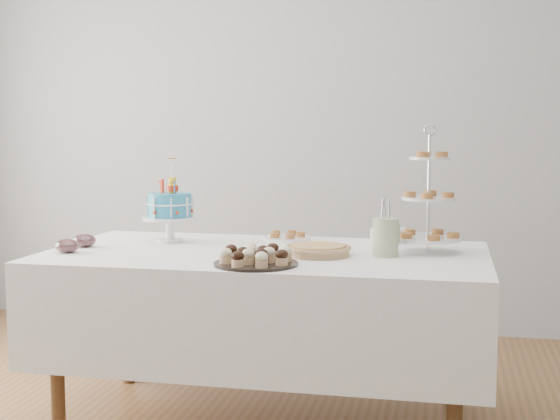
% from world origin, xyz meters
% --- Properties ---
extents(walls, '(5.04, 4.04, 2.70)m').
position_xyz_m(walls, '(0.00, 0.00, 1.35)').
color(walls, '#A6A8AB').
rests_on(walls, floor).
extents(table, '(1.92, 1.02, 0.77)m').
position_xyz_m(table, '(0.00, 0.30, 0.54)').
color(table, white).
rests_on(table, floor).
extents(birthday_cake, '(0.26, 0.26, 0.40)m').
position_xyz_m(birthday_cake, '(-0.51, 0.48, 0.88)').
color(birthday_cake, white).
rests_on(birthday_cake, table).
extents(cupcake_tray, '(0.34, 0.34, 0.08)m').
position_xyz_m(cupcake_tray, '(0.04, -0.04, 0.81)').
color(cupcake_tray, black).
rests_on(cupcake_tray, table).
extents(pie, '(0.29, 0.29, 0.05)m').
position_xyz_m(pie, '(0.24, 0.24, 0.80)').
color(pie, tan).
rests_on(pie, table).
extents(tiered_stand, '(0.29, 0.29, 0.56)m').
position_xyz_m(tiered_stand, '(0.70, 0.43, 1.00)').
color(tiered_stand, silver).
rests_on(tiered_stand, table).
extents(plate_stack, '(0.17, 0.17, 0.07)m').
position_xyz_m(plate_stack, '(0.50, 0.70, 0.80)').
color(plate_stack, white).
rests_on(plate_stack, table).
extents(pastry_plate, '(0.24, 0.24, 0.04)m').
position_xyz_m(pastry_plate, '(0.01, 0.70, 0.79)').
color(pastry_plate, white).
rests_on(pastry_plate, table).
extents(jam_bowl_a, '(0.11, 0.11, 0.06)m').
position_xyz_m(jam_bowl_a, '(-0.84, 0.25, 0.80)').
color(jam_bowl_a, silver).
rests_on(jam_bowl_a, table).
extents(jam_bowl_b, '(0.10, 0.10, 0.06)m').
position_xyz_m(jam_bowl_b, '(-0.84, 0.09, 0.80)').
color(jam_bowl_b, silver).
rests_on(jam_bowl_b, table).
extents(utensil_pitcher, '(0.11, 0.11, 0.25)m').
position_xyz_m(utensil_pitcher, '(0.52, 0.29, 0.86)').
color(utensil_pitcher, beige).
rests_on(utensil_pitcher, table).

